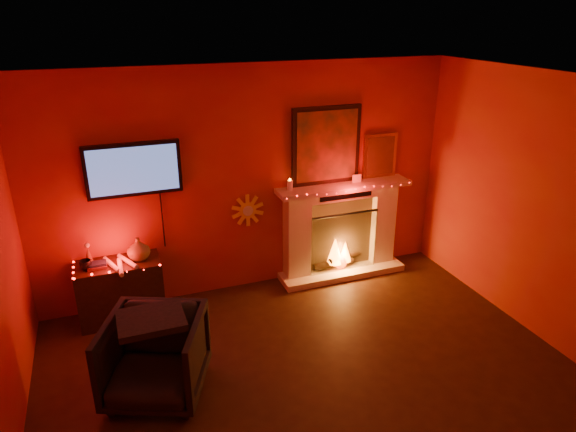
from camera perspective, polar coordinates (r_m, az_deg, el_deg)
name	(u,v)px	position (r m, az deg, el deg)	size (l,w,h in m)	color
room	(346,279)	(3.90, 6.49, -6.98)	(5.00, 5.00, 5.00)	black
fireplace	(340,221)	(6.56, 5.83, -0.55)	(1.72, 0.40, 2.18)	beige
tv	(134,170)	(5.70, -16.78, 4.95)	(1.00, 0.07, 1.24)	black
sunburst_clock	(248,210)	(6.13, -4.50, 0.62)	(0.40, 0.03, 0.40)	yellow
console_table	(121,288)	(6.00, -18.05, -7.58)	(0.90, 0.58, 0.94)	black
armchair	(155,357)	(4.83, -14.55, -14.93)	(0.82, 0.85, 0.77)	black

